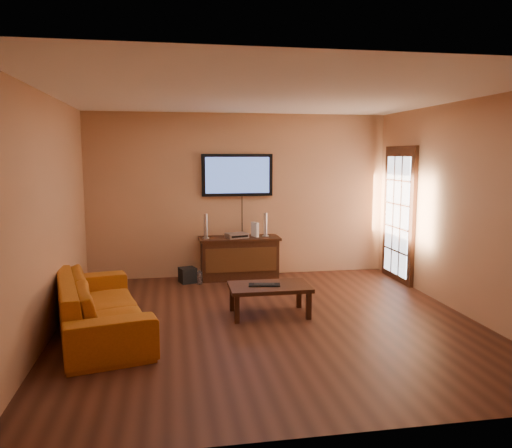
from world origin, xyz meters
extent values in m
plane|color=#32170E|center=(0.00, 0.00, 0.00)|extent=(5.00, 5.00, 0.00)
plane|color=tan|center=(0.00, 2.50, 1.35)|extent=(5.00, 0.00, 5.00)
plane|color=tan|center=(-2.50, 0.00, 1.35)|extent=(0.00, 5.00, 5.00)
plane|color=tan|center=(2.50, 0.00, 1.35)|extent=(0.00, 5.00, 5.00)
plane|color=white|center=(0.00, 0.00, 2.70)|extent=(5.00, 5.00, 0.00)
cube|color=black|center=(2.46, 1.70, 1.05)|extent=(0.06, 1.02, 2.22)
cube|color=white|center=(2.42, 1.70, 1.05)|extent=(0.01, 0.79, 1.89)
cube|color=black|center=(-0.05, 2.25, 0.32)|extent=(1.24, 0.47, 0.65)
cube|color=#351B09|center=(-0.05, 2.01, 0.36)|extent=(1.14, 0.02, 0.39)
cube|color=black|center=(-0.05, 2.25, 0.67)|extent=(1.32, 0.50, 0.04)
cube|color=black|center=(-0.05, 2.46, 1.69)|extent=(1.18, 0.07, 0.69)
cube|color=#4464B3|center=(-0.05, 2.42, 1.69)|extent=(1.06, 0.01, 0.59)
cube|color=black|center=(0.06, 0.28, 0.36)|extent=(1.02, 0.62, 0.05)
cube|color=black|center=(-0.39, 0.04, 0.17)|extent=(0.06, 0.06, 0.34)
cube|color=black|center=(0.50, 0.03, 0.17)|extent=(0.06, 0.06, 0.34)
cube|color=black|center=(-0.39, 0.53, 0.17)|extent=(0.06, 0.06, 0.34)
cube|color=black|center=(0.50, 0.52, 0.17)|extent=(0.06, 0.06, 0.34)
imported|color=#A85512|center=(-1.97, -0.01, 0.44)|extent=(1.15, 2.33, 0.88)
cylinder|color=silver|center=(-0.60, 2.22, 0.69)|extent=(0.11, 0.11, 0.02)
cylinder|color=silver|center=(-0.60, 2.22, 0.89)|extent=(0.06, 0.06, 0.38)
cylinder|color=silver|center=(0.39, 2.26, 0.69)|extent=(0.11, 0.11, 0.02)
cylinder|color=silver|center=(0.39, 2.26, 0.89)|extent=(0.06, 0.06, 0.37)
cube|color=silver|center=(-0.10, 2.19, 0.72)|extent=(0.39, 0.32, 0.08)
cube|color=white|center=(0.21, 2.26, 0.81)|extent=(0.11, 0.18, 0.24)
cube|color=black|center=(-0.91, 2.10, 0.12)|extent=(0.30, 0.30, 0.24)
cylinder|color=white|center=(-0.73, 1.96, 0.10)|extent=(0.08, 0.08, 0.20)
sphere|color=white|center=(-0.73, 1.96, 0.20)|extent=(0.04, 0.04, 0.04)
cube|color=black|center=(-0.01, 0.27, 0.40)|extent=(0.41, 0.21, 0.02)
cube|color=black|center=(-0.01, 0.27, 0.41)|extent=(0.27, 0.15, 0.01)
camera|label=1|loc=(-1.16, -5.73, 2.01)|focal=35.00mm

